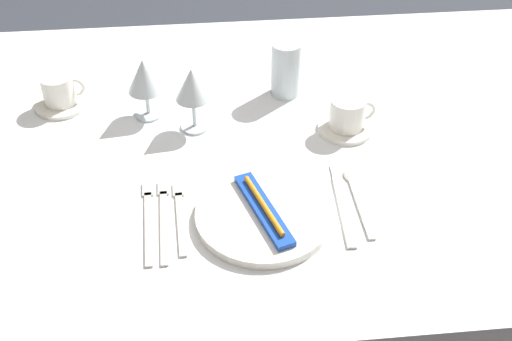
% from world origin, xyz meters
% --- Properties ---
extents(ground_plane, '(6.00, 6.00, 0.00)m').
position_xyz_m(ground_plane, '(0.00, 0.00, 0.00)').
color(ground_plane, '#383D47').
extents(dining_table, '(1.80, 1.11, 0.74)m').
position_xyz_m(dining_table, '(0.00, 0.00, 0.66)').
color(dining_table, white).
rests_on(dining_table, ground).
extents(dinner_plate, '(0.26, 0.26, 0.02)m').
position_xyz_m(dinner_plate, '(-0.00, -0.26, 0.75)').
color(dinner_plate, white).
rests_on(dinner_plate, dining_table).
extents(toothbrush_package, '(0.10, 0.21, 0.02)m').
position_xyz_m(toothbrush_package, '(-0.00, -0.26, 0.77)').
color(toothbrush_package, blue).
rests_on(toothbrush_package, dinner_plate).
extents(fork_outer, '(0.03, 0.20, 0.00)m').
position_xyz_m(fork_outer, '(-0.16, -0.24, 0.74)').
color(fork_outer, beige).
rests_on(fork_outer, dining_table).
extents(fork_inner, '(0.02, 0.23, 0.00)m').
position_xyz_m(fork_inner, '(-0.19, -0.24, 0.74)').
color(fork_inner, beige).
rests_on(fork_inner, dining_table).
extents(fork_salad, '(0.03, 0.23, 0.00)m').
position_xyz_m(fork_salad, '(-0.22, -0.24, 0.74)').
color(fork_salad, beige).
rests_on(fork_salad, dining_table).
extents(dinner_knife, '(0.03, 0.24, 0.00)m').
position_xyz_m(dinner_knife, '(0.16, -0.24, 0.74)').
color(dinner_knife, beige).
rests_on(dinner_knife, dining_table).
extents(spoon_soup, '(0.03, 0.20, 0.01)m').
position_xyz_m(spoon_soup, '(0.19, -0.21, 0.74)').
color(spoon_soup, beige).
rests_on(spoon_soup, dining_table).
extents(saucer_left, '(0.13, 0.13, 0.01)m').
position_xyz_m(saucer_left, '(-0.43, 0.16, 0.74)').
color(saucer_left, white).
rests_on(saucer_left, dining_table).
extents(coffee_cup_left, '(0.10, 0.08, 0.07)m').
position_xyz_m(coffee_cup_left, '(-0.43, 0.16, 0.79)').
color(coffee_cup_left, white).
rests_on(coffee_cup_left, saucer_left).
extents(saucer_right, '(0.12, 0.12, 0.01)m').
position_xyz_m(saucer_right, '(0.21, 0.01, 0.74)').
color(saucer_right, white).
rests_on(saucer_right, dining_table).
extents(coffee_cup_right, '(0.10, 0.08, 0.07)m').
position_xyz_m(coffee_cup_right, '(0.22, 0.01, 0.79)').
color(coffee_cup_right, white).
rests_on(coffee_cup_right, saucer_right).
extents(wine_glass_centre, '(0.08, 0.08, 0.15)m').
position_xyz_m(wine_glass_centre, '(-0.12, 0.05, 0.85)').
color(wine_glass_centre, silver).
rests_on(wine_glass_centre, dining_table).
extents(wine_glass_left, '(0.08, 0.08, 0.15)m').
position_xyz_m(wine_glass_left, '(-0.23, 0.11, 0.84)').
color(wine_glass_left, silver).
rests_on(wine_glass_left, dining_table).
extents(drink_tumbler, '(0.07, 0.07, 0.14)m').
position_xyz_m(drink_tumbler, '(0.10, 0.17, 0.81)').
color(drink_tumbler, silver).
rests_on(drink_tumbler, dining_table).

